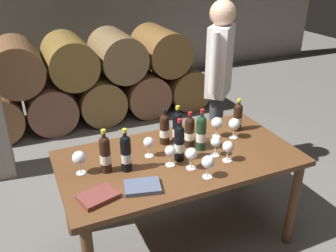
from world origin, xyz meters
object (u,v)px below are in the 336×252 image
(wine_glass_6, at_px, (217,123))
(wine_bottle_0, at_px, (238,117))
(wine_glass_7, at_px, (228,147))
(leather_ledger, at_px, (98,196))
(wine_bottle_3, at_px, (126,153))
(wine_bottle_2, at_px, (105,154))
(wine_glass_5, at_px, (216,143))
(wine_bottle_4, at_px, (177,128))
(sommelier_presenting, at_px, (219,75))
(dining_table, at_px, (179,167))
(wine_glass_4, at_px, (234,124))
(wine_glass_8, at_px, (149,143))
(wine_bottle_1, at_px, (164,129))
(wine_glass_2, at_px, (79,158))
(wine_glass_0, at_px, (191,154))
(wine_glass_3, at_px, (170,152))
(wine_bottle_5, at_px, (201,132))
(wine_bottle_7, at_px, (190,132))
(wine_glass_1, at_px, (208,163))
(wine_bottle_6, at_px, (179,143))
(tasting_notebook, at_px, (142,187))

(wine_glass_6, bearing_deg, wine_bottle_0, 9.87)
(wine_glass_7, bearing_deg, leather_ledger, -176.84)
(wine_bottle_3, height_order, wine_glass_7, wine_bottle_3)
(wine_bottle_2, xyz_separation_m, wine_glass_5, (0.76, -0.12, -0.03))
(wine_bottle_4, height_order, leather_ledger, wine_bottle_4)
(sommelier_presenting, bearing_deg, dining_table, -135.53)
(wine_glass_4, height_order, wine_glass_8, wine_glass_4)
(dining_table, height_order, sommelier_presenting, sommelier_presenting)
(wine_bottle_2, height_order, sommelier_presenting, sommelier_presenting)
(wine_bottle_1, relative_size, wine_glass_2, 1.71)
(wine_bottle_1, height_order, wine_glass_0, wine_bottle_1)
(dining_table, distance_m, wine_glass_3, 0.24)
(wine_bottle_5, height_order, wine_glass_4, wine_bottle_5)
(wine_bottle_5, height_order, wine_glass_5, wine_bottle_5)
(wine_bottle_7, bearing_deg, wine_glass_1, -101.04)
(wine_glass_0, bearing_deg, dining_table, 90.45)
(dining_table, bearing_deg, wine_glass_1, -81.03)
(wine_glass_1, bearing_deg, wine_glass_0, 109.61)
(wine_bottle_3, height_order, wine_glass_0, wine_bottle_3)
(wine_bottle_7, distance_m, wine_glass_8, 0.33)
(wine_bottle_2, distance_m, wine_glass_0, 0.57)
(wine_bottle_2, relative_size, wine_bottle_7, 1.11)
(wine_bottle_4, xyz_separation_m, sommelier_presenting, (0.70, 0.58, 0.15))
(wine_bottle_3, bearing_deg, dining_table, 2.86)
(wine_bottle_0, xyz_separation_m, sommelier_presenting, (0.15, 0.56, 0.17))
(wine_bottle_2, bearing_deg, wine_glass_2, 165.20)
(dining_table, distance_m, wine_glass_5, 0.32)
(wine_glass_1, distance_m, wine_glass_4, 0.61)
(wine_bottle_2, distance_m, wine_glass_5, 0.77)
(dining_table, distance_m, wine_bottle_7, 0.27)
(leather_ledger, bearing_deg, wine_glass_4, 0.09)
(dining_table, xyz_separation_m, wine_bottle_0, (0.61, 0.19, 0.21))
(dining_table, distance_m, wine_glass_2, 0.72)
(wine_bottle_1, height_order, wine_bottle_3, wine_bottle_3)
(wine_bottle_3, bearing_deg, wine_glass_0, -21.66)
(wine_bottle_4, relative_size, wine_bottle_6, 0.99)
(wine_bottle_3, xyz_separation_m, wine_glass_4, (0.91, 0.10, -0.02))
(wine_bottle_7, xyz_separation_m, sommelier_presenting, (0.63, 0.65, 0.16))
(wine_glass_1, xyz_separation_m, sommelier_presenting, (0.71, 1.06, 0.17))
(wine_bottle_2, xyz_separation_m, wine_bottle_4, (0.59, 0.15, 0.00))
(wine_glass_0, relative_size, wine_glass_7, 1.01)
(wine_bottle_6, distance_m, wine_glass_3, 0.10)
(wine_glass_1, height_order, wine_glass_5, wine_glass_1)
(wine_glass_7, relative_size, leather_ledger, 0.70)
(wine_bottle_4, bearing_deg, tasting_notebook, -135.61)
(leather_ledger, bearing_deg, wine_glass_2, 81.42)
(dining_table, relative_size, wine_glass_3, 11.44)
(wine_bottle_1, bearing_deg, wine_glass_0, -86.87)
(wine_bottle_5, xyz_separation_m, wine_glass_2, (-0.88, 0.03, -0.02))
(dining_table, height_order, wine_glass_2, wine_glass_2)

